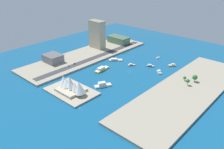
{
  "coord_description": "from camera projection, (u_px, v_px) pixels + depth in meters",
  "views": [
    {
      "loc": [
        -191.25,
        248.15,
        143.85
      ],
      "look_at": [
        7.45,
        29.13,
        1.96
      ],
      "focal_mm": 36.91,
      "sensor_mm": 36.0,
      "label": 1
    }
  ],
  "objects": [
    {
      "name": "road_strip",
      "position": [
        95.0,
        57.0,
        386.51
      ],
      "size": [
        11.59,
        228.0,
        0.15
      ],
      "primitive_type": "cube",
      "color": "#38383D",
      "rests_on": "quay_east"
    },
    {
      "name": "ferry_yellow_fast",
      "position": [
        102.0,
        69.0,
        344.41
      ],
      "size": [
        10.06,
        29.02,
        5.69
      ],
      "color": "yellow",
      "rests_on": "ground_plane"
    },
    {
      "name": "water_taxi_orange",
      "position": [
        172.0,
        65.0,
        359.26
      ],
      "size": [
        11.48,
        10.58,
        4.03
      ],
      "color": "orange",
      "rests_on": "ground_plane"
    },
    {
      "name": "opera_landmark",
      "position": [
        71.0,
        85.0,
        282.36
      ],
      "size": [
        46.02,
        28.38,
        20.57
      ],
      "color": "#BCAD93",
      "rests_on": "peninsula_point"
    },
    {
      "name": "traffic_light_waterfront",
      "position": [
        89.0,
        59.0,
        367.28
      ],
      "size": [
        0.36,
        0.36,
        6.5
      ],
      "color": "black",
      "rests_on": "quay_east"
    },
    {
      "name": "ground_plane",
      "position": [
        129.0,
        71.0,
        343.79
      ],
      "size": [
        440.0,
        440.0,
        0.0
      ],
      "primitive_type": "plane",
      "color": "#145684"
    },
    {
      "name": "tugboat_red",
      "position": [
        131.0,
        65.0,
        361.48
      ],
      "size": [
        10.03,
        11.16,
        3.12
      ],
      "color": "red",
      "rests_on": "ground_plane"
    },
    {
      "name": "quay_west",
      "position": [
        186.0,
        91.0,
        287.65
      ],
      "size": [
        70.0,
        240.0,
        2.57
      ],
      "primitive_type": "cube",
      "color": "#9E937F",
      "rests_on": "ground_plane"
    },
    {
      "name": "terminal_long_green",
      "position": [
        118.0,
        40.0,
        457.31
      ],
      "size": [
        43.05,
        23.09,
        12.37
      ],
      "color": "slate",
      "rests_on": "quay_east"
    },
    {
      "name": "office_block_beige",
      "position": [
        97.0,
        34.0,
        422.22
      ],
      "size": [
        30.38,
        15.94,
        50.35
      ],
      "color": "#C6B793",
      "rests_on": "quay_east"
    },
    {
      "name": "park_tree_cluster",
      "position": [
        192.0,
        78.0,
        302.77
      ],
      "size": [
        16.42,
        21.8,
        9.53
      ],
      "color": "brown",
      "rests_on": "quay_west"
    },
    {
      "name": "barge_flat_brown",
      "position": [
        115.0,
        60.0,
        381.16
      ],
      "size": [
        21.96,
        21.42,
        3.32
      ],
      "color": "brown",
      "rests_on": "ground_plane"
    },
    {
      "name": "peninsula_point",
      "position": [
        71.0,
        91.0,
        286.47
      ],
      "size": [
        63.79,
        41.64,
        2.0
      ],
      "primitive_type": "cube",
      "color": "#A89E89",
      "rests_on": "ground_plane"
    },
    {
      "name": "sailboat_small_white",
      "position": [
        158.0,
        58.0,
        389.2
      ],
      "size": [
        2.82,
        11.24,
        10.17
      ],
      "color": "white",
      "rests_on": "ground_plane"
    },
    {
      "name": "sedan_silver",
      "position": [
        74.0,
        64.0,
        360.03
      ],
      "size": [
        1.98,
        4.27,
        1.65
      ],
      "color": "black",
      "rests_on": "road_strip"
    },
    {
      "name": "patrol_launch_navy",
      "position": [
        150.0,
        66.0,
        357.98
      ],
      "size": [
        11.84,
        9.38,
        3.54
      ],
      "color": "#1E284C",
      "rests_on": "ground_plane"
    },
    {
      "name": "quay_east",
      "position": [
        87.0,
        55.0,
        398.82
      ],
      "size": [
        70.0,
        240.0,
        2.57
      ],
      "primitive_type": "cube",
      "color": "#9E937F",
      "rests_on": "ground_plane"
    },
    {
      "name": "van_white",
      "position": [
        68.0,
        66.0,
        350.51
      ],
      "size": [
        2.04,
        4.64,
        1.52
      ],
      "color": "black",
      "rests_on": "road_strip"
    },
    {
      "name": "yacht_sleek_gray",
      "position": [
        159.0,
        72.0,
        336.92
      ],
      "size": [
        11.76,
        10.64,
        4.05
      ],
      "color": "#999EA3",
      "rests_on": "ground_plane"
    },
    {
      "name": "ferry_white_commuter",
      "position": [
        103.0,
        85.0,
        299.03
      ],
      "size": [
        16.47,
        23.19,
        6.29
      ],
      "color": "silver",
      "rests_on": "ground_plane"
    },
    {
      "name": "warehouse_low_gray",
      "position": [
        53.0,
        58.0,
        367.25
      ],
      "size": [
        29.76,
        24.1,
        11.93
      ],
      "color": "gray",
      "rests_on": "quay_east"
    }
  ]
}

